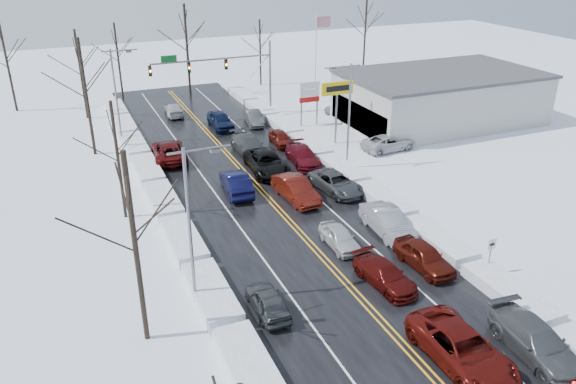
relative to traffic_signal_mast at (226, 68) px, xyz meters
name	(u,v)px	position (x,y,z in m)	size (l,w,h in m)	color
ground	(306,239)	(-3.45, -27.99, -5.48)	(160.00, 160.00, 0.00)	white
road_surface	(294,226)	(-3.45, -25.99, -5.47)	(14.00, 84.00, 0.01)	black
snow_bank_left	(186,248)	(-11.05, -25.99, -5.48)	(1.94, 72.00, 0.74)	white
snow_bank_right	(388,207)	(4.15, -25.99, -5.48)	(1.94, 72.00, 0.74)	white
traffic_signal_mast	(226,68)	(0.00, 0.00, 0.00)	(13.28, 0.39, 8.00)	slate
tires_plus_sign	(337,92)	(7.05, -12.00, -0.49)	(3.20, 0.34, 6.00)	slate
used_vehicles_sign	(309,95)	(7.05, -5.99, -2.16)	(2.20, 0.22, 4.65)	slate
speed_limit_sign	(491,250)	(4.75, -35.99, -3.84)	(0.55, 0.09, 2.35)	slate
flagpole	(317,52)	(11.72, 2.01, 0.45)	(1.87, 1.20, 10.00)	silver
dealership_building	(440,97)	(20.53, -9.99, -2.82)	(20.40, 12.40, 5.30)	#AAABA6
streetlight_ne	(347,108)	(4.85, -17.99, -0.17)	(3.20, 0.25, 9.00)	slate
streetlight_sw	(193,215)	(-11.74, -31.99, -0.17)	(3.20, 0.25, 9.00)	slate
streetlight_nw	(117,89)	(-11.74, -3.99, -0.17)	(3.20, 0.25, 9.00)	slate
tree_left_b	(131,213)	(-14.95, -33.99, 1.51)	(4.00, 4.00, 10.00)	#2D231C
tree_left_c	(115,138)	(-13.95, -19.99, 0.46)	(3.40, 3.40, 8.50)	#2D231C
tree_left_d	(83,75)	(-14.65, -5.99, 1.86)	(4.20, 4.20, 10.50)	#2D231C
tree_left_e	(78,57)	(-14.25, 6.01, 1.16)	(3.80, 3.80, 9.50)	#2D231C
tree_far_a	(4,49)	(-21.45, 12.01, 1.51)	(4.00, 4.00, 10.00)	#2D231C
tree_far_b	(117,46)	(-9.45, 13.01, 0.81)	(3.60, 3.60, 9.00)	#2D231C
tree_far_c	(186,32)	(-1.45, 11.01, 2.21)	(4.40, 4.40, 11.00)	#2D231C
tree_far_d	(260,40)	(8.55, 12.51, 0.46)	(3.40, 3.40, 8.50)	#2D231C
tree_far_e	(366,21)	(24.55, 13.01, 1.86)	(4.20, 4.20, 10.50)	#2D231C
queued_car_2	(460,363)	(-1.69, -41.58, -5.48)	(2.77, 6.02, 1.67)	#540F0B
queued_car_3	(384,284)	(-1.51, -34.59, -5.48)	(1.86, 4.56, 1.32)	#450B09
queued_car_4	(339,246)	(-1.84, -29.71, -5.48)	(1.56, 3.88, 1.32)	silver
queued_car_5	(296,199)	(-1.59, -22.13, -5.48)	(1.79, 5.14, 1.69)	#54120B
queued_car_6	(267,172)	(-1.66, -16.18, -5.48)	(2.80, 6.08, 1.69)	black
queued_car_7	(249,154)	(-1.57, -11.51, -5.48)	(2.31, 5.69, 1.65)	#3E4043
queued_car_8	(221,128)	(-1.80, -3.20, -5.48)	(2.00, 4.96, 1.69)	black
queued_car_11	(533,354)	(1.94, -42.50, -5.48)	(2.21, 5.43, 1.58)	#46494C
queued_car_12	(423,267)	(1.66, -33.92, -5.48)	(1.81, 4.49, 1.53)	#471009
queued_car_13	(387,233)	(1.93, -29.40, -5.48)	(1.80, 5.16, 1.70)	#9A9DA2
queued_car_14	(336,191)	(1.89, -22.02, -5.48)	(2.43, 5.26, 1.46)	#3C3F41
queued_car_15	(303,164)	(1.92, -15.69, -5.48)	(2.11, 5.19, 1.51)	#530B13
queued_car_16	(281,145)	(2.00, -10.38, -5.48)	(1.59, 3.95, 1.35)	#4F110A
queued_car_17	(254,124)	(1.80, -3.38, -5.48)	(1.53, 4.39, 1.45)	#3A3C3F
oncoming_car_0	(237,193)	(-5.35, -19.18, -5.48)	(1.78, 5.10, 1.68)	black
oncoming_car_1	(170,160)	(-8.67, -10.16, -5.48)	(2.77, 6.02, 1.67)	#4E0A0A
oncoming_car_2	(174,115)	(-5.27, 3.14, -5.48)	(1.86, 4.56, 1.32)	#BBBBBD
oncoming_car_3	(268,311)	(-8.60, -34.33, -5.48)	(1.60, 3.97, 1.35)	#3B3D3F
parked_car_0	(388,150)	(10.75, -15.64, -5.48)	(2.44, 5.29, 1.47)	#BBBBBD
parked_car_1	(398,138)	(13.44, -13.17, -5.48)	(2.15, 5.28, 1.53)	silver
parked_car_2	(339,117)	(11.40, -4.58, -5.48)	(1.72, 4.28, 1.46)	#95979D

